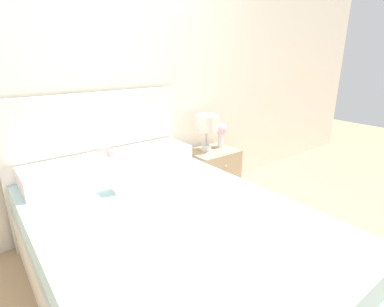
% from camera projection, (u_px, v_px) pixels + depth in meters
% --- Properties ---
extents(ground_plane, '(12.00, 12.00, 0.00)m').
position_uv_depth(ground_plane, '(107.00, 220.00, 2.77)').
color(ground_plane, tan).
extents(wall_back, '(8.00, 0.06, 2.60)m').
position_uv_depth(wall_back, '(90.00, 75.00, 2.41)').
color(wall_back, silver).
rests_on(wall_back, ground_plane).
extents(bed, '(1.50, 2.10, 1.17)m').
position_uv_depth(bed, '(163.00, 241.00, 1.95)').
color(bed, beige).
rests_on(bed, ground_plane).
extents(nightstand, '(0.49, 0.41, 0.52)m').
position_uv_depth(nightstand, '(212.00, 174.00, 3.16)').
color(nightstand, tan).
rests_on(nightstand, ground_plane).
extents(table_lamp, '(0.23, 0.23, 0.37)m').
position_uv_depth(table_lamp, '(206.00, 125.00, 3.00)').
color(table_lamp, white).
rests_on(table_lamp, nightstand).
extents(flower_vase, '(0.12, 0.12, 0.26)m').
position_uv_depth(flower_vase, '(221.00, 131.00, 3.15)').
color(flower_vase, white).
rests_on(flower_vase, nightstand).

